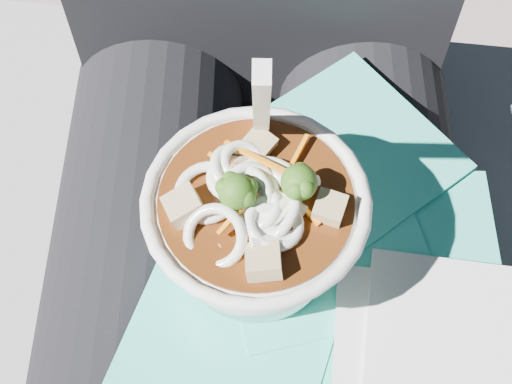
{
  "coord_description": "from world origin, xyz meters",
  "views": [
    {
      "loc": [
        0.0,
        -0.21,
        1.11
      ],
      "look_at": [
        -0.0,
        0.01,
        0.73
      ],
      "focal_mm": 50.0,
      "sensor_mm": 36.0,
      "label": 1
    }
  ],
  "objects_px": {
    "plastic_bag": "(327,304)",
    "udon_bowl": "(256,221)",
    "lap": "(258,315)",
    "person_body": "(260,206)",
    "stone_ledge": "(259,288)"
  },
  "relations": [
    {
      "from": "person_body",
      "to": "udon_bowl",
      "type": "distance_m",
      "value": 0.15
    },
    {
      "from": "plastic_bag",
      "to": "udon_bowl",
      "type": "height_order",
      "value": "udon_bowl"
    },
    {
      "from": "stone_ledge",
      "to": "plastic_bag",
      "type": "xyz_separation_m",
      "value": [
        0.05,
        -0.17,
        0.4
      ]
    },
    {
      "from": "udon_bowl",
      "to": "stone_ledge",
      "type": "bearing_deg",
      "value": 89.04
    },
    {
      "from": "lap",
      "to": "plastic_bag",
      "type": "relative_size",
      "value": 1.12
    },
    {
      "from": "stone_ledge",
      "to": "lap",
      "type": "height_order",
      "value": "lap"
    },
    {
      "from": "lap",
      "to": "udon_bowl",
      "type": "height_order",
      "value": "udon_bowl"
    },
    {
      "from": "udon_bowl",
      "to": "plastic_bag",
      "type": "bearing_deg",
      "value": -34.86
    },
    {
      "from": "person_body",
      "to": "udon_bowl",
      "type": "bearing_deg",
      "value": -91.67
    },
    {
      "from": "lap",
      "to": "udon_bowl",
      "type": "distance_m",
      "value": 0.15
    },
    {
      "from": "lap",
      "to": "udon_bowl",
      "type": "xyz_separation_m",
      "value": [
        -0.0,
        0.01,
        0.15
      ]
    },
    {
      "from": "lap",
      "to": "plastic_bag",
      "type": "bearing_deg",
      "value": -24.29
    },
    {
      "from": "lap",
      "to": "person_body",
      "type": "bearing_deg",
      "value": 90.0
    },
    {
      "from": "stone_ledge",
      "to": "person_body",
      "type": "bearing_deg",
      "value": -90.0
    },
    {
      "from": "udon_bowl",
      "to": "lap",
      "type": "bearing_deg",
      "value": -80.51
    }
  ]
}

